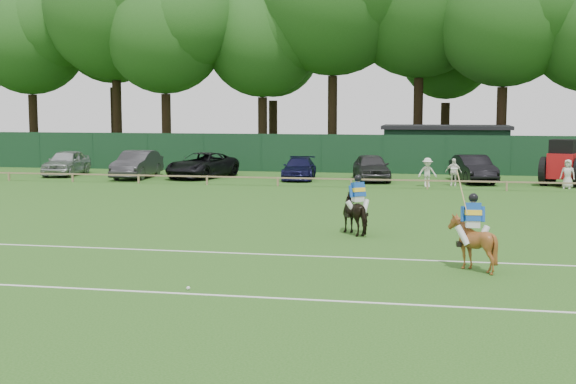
% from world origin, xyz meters
% --- Properties ---
extents(ground, '(160.00, 160.00, 0.00)m').
position_xyz_m(ground, '(0.00, 0.00, 0.00)').
color(ground, '#1E4C14').
rests_on(ground, ground).
extents(horse_dark, '(1.62, 1.79, 1.41)m').
position_xyz_m(horse_dark, '(2.88, 3.12, 0.71)').
color(horse_dark, black).
rests_on(horse_dark, ground).
extents(horse_chestnut, '(1.28, 1.41, 1.45)m').
position_xyz_m(horse_chestnut, '(6.45, -2.05, 0.72)').
color(horse_chestnut, brown).
rests_on(horse_chestnut, ground).
extents(sedan_silver, '(2.38, 4.86, 1.60)m').
position_xyz_m(sedan_silver, '(-17.38, 21.94, 0.80)').
color(sedan_silver, '#ACB0B1').
rests_on(sedan_silver, ground).
extents(sedan_grey, '(1.95, 5.05, 1.64)m').
position_xyz_m(sedan_grey, '(-12.32, 21.03, 0.82)').
color(sedan_grey, '#302F32').
rests_on(sedan_grey, ground).
extents(suv_black, '(3.73, 5.88, 1.51)m').
position_xyz_m(suv_black, '(-8.52, 21.97, 0.76)').
color(suv_black, black).
rests_on(suv_black, ground).
extents(sedan_navy, '(2.17, 4.58, 1.29)m').
position_xyz_m(sedan_navy, '(-2.54, 22.03, 0.64)').
color(sedan_navy, '#111135').
rests_on(sedan_navy, ground).
extents(hatch_grey, '(2.81, 4.91, 1.57)m').
position_xyz_m(hatch_grey, '(1.71, 22.00, 0.79)').
color(hatch_grey, '#2F2F31').
rests_on(hatch_grey, ground).
extents(estate_black, '(2.74, 4.95, 1.55)m').
position_xyz_m(estate_black, '(7.48, 22.13, 0.77)').
color(estate_black, black).
rests_on(estate_black, ground).
extents(spectator_left, '(1.11, 0.80, 1.56)m').
position_xyz_m(spectator_left, '(4.96, 19.24, 0.78)').
color(spectator_left, silver).
rests_on(spectator_left, ground).
extents(spectator_mid, '(0.91, 0.46, 1.50)m').
position_xyz_m(spectator_mid, '(6.35, 20.00, 0.75)').
color(spectator_mid, white).
rests_on(spectator_mid, ground).
extents(spectator_right, '(0.88, 0.72, 1.54)m').
position_xyz_m(spectator_right, '(12.22, 19.67, 0.77)').
color(spectator_right, beige).
rests_on(spectator_right, ground).
extents(rider_dark, '(0.82, 0.69, 1.41)m').
position_xyz_m(rider_dark, '(2.89, 3.11, 1.37)').
color(rider_dark, silver).
rests_on(rider_dark, ground).
extents(rider_chestnut, '(0.94, 0.56, 2.05)m').
position_xyz_m(rider_chestnut, '(6.44, -2.06, 1.41)').
color(rider_chestnut, silver).
rests_on(rider_chestnut, ground).
extents(polo_ball, '(0.09, 0.09, 0.09)m').
position_xyz_m(polo_ball, '(-0.22, -5.62, 0.04)').
color(polo_ball, silver).
rests_on(polo_ball, ground).
extents(pitch_lines, '(60.00, 5.10, 0.01)m').
position_xyz_m(pitch_lines, '(0.00, -3.50, 0.01)').
color(pitch_lines, silver).
rests_on(pitch_lines, ground).
extents(pitch_rail, '(62.10, 0.10, 0.50)m').
position_xyz_m(pitch_rail, '(0.00, 18.00, 0.45)').
color(pitch_rail, '#997F5B').
rests_on(pitch_rail, ground).
extents(perimeter_fence, '(92.08, 0.08, 2.50)m').
position_xyz_m(perimeter_fence, '(0.00, 27.00, 1.25)').
color(perimeter_fence, '#14351E').
rests_on(perimeter_fence, ground).
extents(utility_shed, '(8.40, 4.40, 3.04)m').
position_xyz_m(utility_shed, '(6.00, 30.00, 1.54)').
color(utility_shed, '#14331E').
rests_on(utility_shed, ground).
extents(tree_row, '(96.00, 12.00, 21.00)m').
position_xyz_m(tree_row, '(2.00, 35.00, 0.00)').
color(tree_row, '#26561C').
rests_on(tree_row, ground).
extents(tractor, '(2.87, 3.49, 2.52)m').
position_xyz_m(tractor, '(12.24, 21.35, 1.19)').
color(tractor, '#A80F13').
rests_on(tractor, ground).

